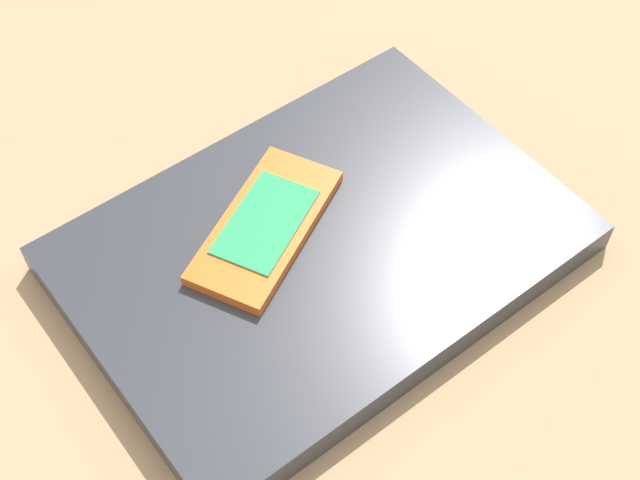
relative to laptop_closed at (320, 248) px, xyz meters
The scene contains 3 objects.
desk_surface 4.18cm from the laptop_closed, 129.22° to the right, with size 120.00×80.00×3.00cm, color tan.
laptop_closed is the anchor object (origin of this frame).
cell_phone_on_laptop 3.78cm from the laptop_closed, 42.88° to the right, with size 13.13×10.57×0.96cm.
Camera 1 is at (22.10, 30.31, 50.75)cm, focal length 49.91 mm.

